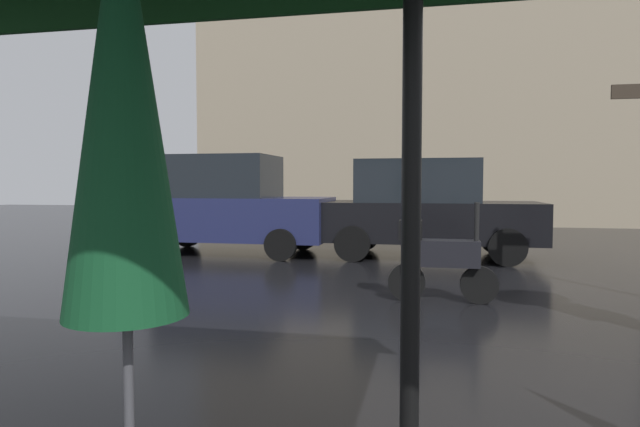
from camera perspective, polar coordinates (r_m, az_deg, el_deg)
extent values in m
cylinder|color=black|center=(2.09, 9.63, -2.84)|extent=(0.08, 0.08, 2.48)
cone|color=#144C28|center=(2.01, -20.21, 11.81)|extent=(0.43, 0.43, 1.55)
cylinder|color=black|center=(6.86, 16.57, -7.29)|extent=(0.46, 0.09, 0.46)
cylinder|color=black|center=(6.84, 9.18, -7.23)|extent=(0.46, 0.09, 0.46)
cube|color=black|center=(6.78, 12.92, -4.11)|extent=(0.88, 0.32, 0.32)
cube|color=black|center=(6.75, 9.60, -1.71)|extent=(0.28, 0.28, 0.24)
cylinder|color=black|center=(6.76, 16.30, -1.19)|extent=(0.06, 0.06, 0.55)
cube|color=#1E234C|center=(11.45, -9.64, -0.48)|extent=(4.26, 1.80, 0.87)
cube|color=black|center=(11.51, -10.66, 3.88)|extent=(2.34, 1.65, 0.87)
cylinder|color=black|center=(11.92, -1.82, -2.39)|extent=(0.62, 0.18, 0.62)
cylinder|color=black|center=(10.19, -4.21, -3.34)|extent=(0.62, 0.18, 0.62)
cylinder|color=black|center=(12.86, -13.90, -2.08)|extent=(0.62, 0.18, 0.62)
cylinder|color=black|center=(11.27, -17.87, -2.86)|extent=(0.62, 0.18, 0.62)
cube|color=black|center=(10.85, 11.43, -0.80)|extent=(4.26, 1.83, 0.77)
cube|color=black|center=(10.83, 10.35, 3.43)|extent=(2.35, 1.68, 0.83)
cylinder|color=black|center=(11.87, 18.15, -2.42)|extent=(0.68, 0.18, 0.68)
cylinder|color=black|center=(10.06, 19.30, -3.41)|extent=(0.68, 0.18, 0.68)
cylinder|color=black|center=(11.89, 4.74, -2.27)|extent=(0.68, 0.18, 0.68)
cylinder|color=black|center=(10.08, 3.45, -3.23)|extent=(0.68, 0.18, 0.68)
cube|color=#33281E|center=(8.01, 30.35, 11.14)|extent=(0.52, 0.04, 0.18)
cube|color=gray|center=(21.25, 13.23, 20.88)|extent=(18.44, 2.09, 15.92)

